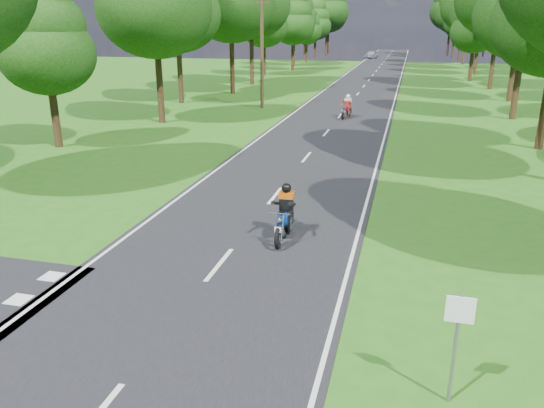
# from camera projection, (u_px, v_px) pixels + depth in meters

# --- Properties ---
(ground) EXTENTS (160.00, 160.00, 0.00)m
(ground) POSITION_uv_depth(u_px,v_px,m) (189.00, 302.00, 12.00)
(ground) COLOR #235F15
(ground) RESTS_ON ground
(main_road) EXTENTS (7.00, 140.00, 0.02)m
(main_road) POSITION_uv_depth(u_px,v_px,m) (369.00, 80.00, 57.79)
(main_road) COLOR black
(main_road) RESTS_ON ground
(road_markings) EXTENTS (7.40, 140.00, 0.01)m
(road_markings) POSITION_uv_depth(u_px,v_px,m) (366.00, 82.00, 56.10)
(road_markings) COLOR silver
(road_markings) RESTS_ON main_road
(treeline) EXTENTS (40.00, 115.35, 14.78)m
(treeline) POSITION_uv_depth(u_px,v_px,m) (392.00, 3.00, 63.99)
(treeline) COLOR black
(treeline) RESTS_ON ground
(telegraph_pole) EXTENTS (1.20, 0.26, 8.00)m
(telegraph_pole) POSITION_uv_depth(u_px,v_px,m) (262.00, 51.00, 37.73)
(telegraph_pole) COLOR #382616
(telegraph_pole) RESTS_ON ground
(road_sign) EXTENTS (0.45, 0.07, 2.00)m
(road_sign) POSITION_uv_depth(u_px,v_px,m) (457.00, 332.00, 8.42)
(road_sign) COLOR slate
(road_sign) RESTS_ON ground
(rider_near_blue) EXTENTS (0.68, 1.94, 1.61)m
(rider_near_blue) POSITION_uv_depth(u_px,v_px,m) (285.00, 212.00, 15.27)
(rider_near_blue) COLOR navy
(rider_near_blue) RESTS_ON main_road
(rider_far_red) EXTENTS (0.90, 1.90, 1.53)m
(rider_far_red) POSITION_uv_depth(u_px,v_px,m) (347.00, 106.00, 34.75)
(rider_far_red) COLOR maroon
(rider_far_red) RESTS_ON main_road
(distant_car) EXTENTS (2.58, 4.08, 1.30)m
(distant_car) POSITION_uv_depth(u_px,v_px,m) (372.00, 54.00, 92.63)
(distant_car) COLOR #B2B4BA
(distant_car) RESTS_ON main_road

